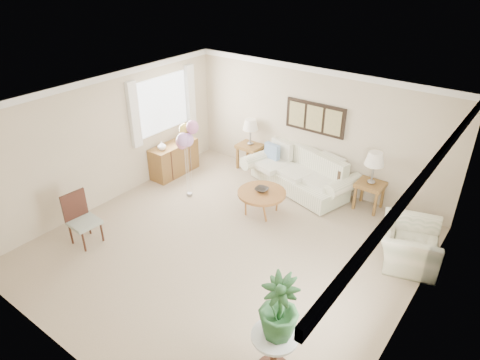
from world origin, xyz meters
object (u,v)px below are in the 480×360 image
at_px(accent_chair, 81,218).
at_px(balloon_cluster, 186,136).
at_px(sofa, 300,174).
at_px(coffee_table, 262,194).
at_px(armchair, 409,245).

bearing_deg(accent_chair, balloon_cluster, 79.37).
xyz_separation_m(sofa, coffee_table, (-0.11, -1.32, 0.10)).
bearing_deg(coffee_table, sofa, 85.10).
bearing_deg(balloon_cluster, accent_chair, -100.63).
height_order(sofa, balloon_cluster, balloon_cluster).
xyz_separation_m(coffee_table, balloon_cluster, (-1.59, -0.37, 0.93)).
height_order(coffee_table, armchair, armchair).
relative_size(accent_chair, balloon_cluster, 0.56).
bearing_deg(coffee_table, balloon_cluster, -167.01).
xyz_separation_m(armchair, balloon_cluster, (-4.40, -0.60, 1.03)).
bearing_deg(balloon_cluster, coffee_table, 12.99).
xyz_separation_m(sofa, accent_chair, (-2.14, -3.99, 0.15)).
bearing_deg(armchair, accent_chair, 105.50).
bearing_deg(accent_chair, coffee_table, 52.81).
relative_size(armchair, accent_chair, 1.10).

